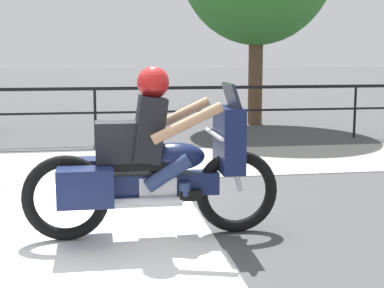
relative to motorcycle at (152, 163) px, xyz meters
The scene contains 5 objects.
ground_plane 0.87m from the motorcycle, 157.38° to the left, with size 120.00×120.00×0.00m, color #424244.
sidewalk_band 3.70m from the motorcycle, 97.83° to the left, with size 44.00×2.40×0.01m, color #99968E.
crosswalk_band 1.30m from the motorcycle, behind, with size 3.34×6.00×0.01m, color silver.
fence_railing 5.74m from the motorcycle, 94.96° to the left, with size 36.00×0.05×1.05m.
motorcycle is the anchor object (origin of this frame).
Camera 1 is at (-0.00, -5.44, 1.68)m, focal length 55.00 mm.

